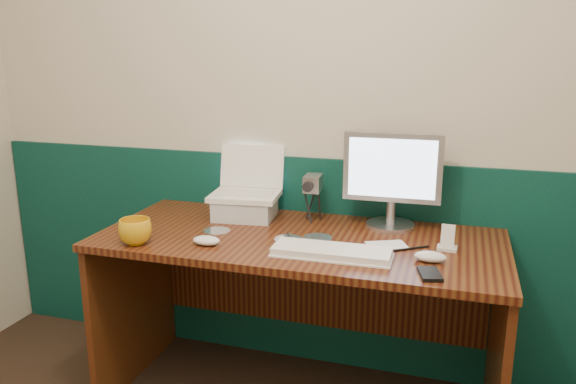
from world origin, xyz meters
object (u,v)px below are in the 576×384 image
(desk, at_px, (299,322))
(mug, at_px, (135,232))
(camcorder, at_px, (313,199))
(laptop, at_px, (244,171))
(monitor, at_px, (392,181))
(keyboard, at_px, (332,253))

(desk, xyz_separation_m, mug, (-0.57, -0.27, 0.42))
(desk, height_order, camcorder, camcorder)
(mug, distance_m, camcorder, 0.76)
(laptop, height_order, monitor, monitor)
(camcorder, bearing_deg, keyboard, -70.11)
(mug, xyz_separation_m, camcorder, (0.57, 0.49, 0.05))
(monitor, xyz_separation_m, mug, (-0.91, -0.50, -0.15))
(desk, distance_m, keyboard, 0.46)
(desk, bearing_deg, laptop, 148.85)
(monitor, relative_size, keyboard, 0.93)
(desk, distance_m, camcorder, 0.52)
(laptop, bearing_deg, camcorder, 2.10)
(keyboard, bearing_deg, monitor, 66.90)
(monitor, bearing_deg, camcorder, 179.26)
(laptop, xyz_separation_m, keyboard, (0.47, -0.35, -0.20))
(mug, relative_size, camcorder, 0.65)
(desk, xyz_separation_m, camcorder, (-0.00, 0.23, 0.47))
(monitor, height_order, mug, monitor)
(monitor, bearing_deg, mug, -152.61)
(mug, bearing_deg, monitor, 28.69)
(monitor, relative_size, camcorder, 2.04)
(monitor, distance_m, mug, 1.04)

